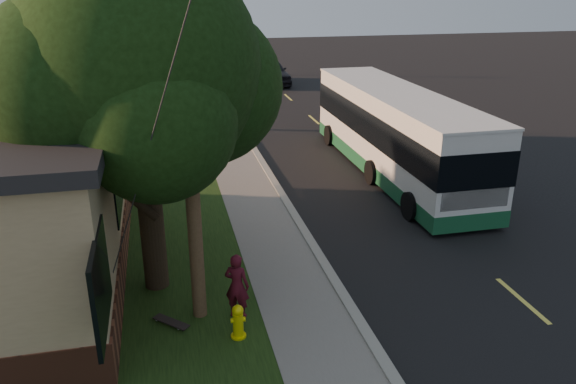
# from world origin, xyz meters

# --- Properties ---
(ground) EXTENTS (120.00, 120.00, 0.00)m
(ground) POSITION_xyz_m (0.00, 0.00, 0.00)
(ground) COLOR black
(ground) RESTS_ON ground
(road) EXTENTS (8.00, 80.00, 0.01)m
(road) POSITION_xyz_m (4.00, 10.00, 0.01)
(road) COLOR black
(road) RESTS_ON ground
(curb) EXTENTS (0.25, 80.00, 0.12)m
(curb) POSITION_xyz_m (0.00, 10.00, 0.06)
(curb) COLOR gray
(curb) RESTS_ON ground
(sidewalk) EXTENTS (2.00, 80.00, 0.08)m
(sidewalk) POSITION_xyz_m (-1.00, 10.00, 0.04)
(sidewalk) COLOR slate
(sidewalk) RESTS_ON ground
(grass_verge) EXTENTS (5.00, 80.00, 0.07)m
(grass_verge) POSITION_xyz_m (-4.50, 10.00, 0.04)
(grass_verge) COLOR black
(grass_verge) RESTS_ON ground
(fire_hydrant) EXTENTS (0.32, 0.32, 0.74)m
(fire_hydrant) POSITION_xyz_m (-2.60, 0.00, 0.43)
(fire_hydrant) COLOR yellow
(fire_hydrant) RESTS_ON grass_verge
(utility_pole) EXTENTS (2.86, 3.21, 9.07)m
(utility_pole) POSITION_xyz_m (-3.31, 0.99, 4.63)
(utility_pole) COLOR #473321
(utility_pole) RESTS_ON ground
(leafy_tree) EXTENTS (6.30, 6.00, 7.80)m
(leafy_tree) POSITION_xyz_m (-4.17, 2.65, 5.17)
(leafy_tree) COLOR black
(leafy_tree) RESTS_ON grass_verge
(bare_tree_near) EXTENTS (1.38, 1.21, 4.31)m
(bare_tree_near) POSITION_xyz_m (-3.50, 18.00, 2.15)
(bare_tree_near) COLOR black
(bare_tree_near) RESTS_ON grass_verge
(bare_tree_far) EXTENTS (1.38, 1.21, 4.03)m
(bare_tree_far) POSITION_xyz_m (-3.00, 30.00, 2.00)
(bare_tree_far) COLOR black
(bare_tree_far) RESTS_ON grass_verge
(traffic_signal) EXTENTS (0.18, 0.22, 5.50)m
(traffic_signal) POSITION_xyz_m (0.50, 34.00, 3.16)
(traffic_signal) COLOR #2D2D30
(traffic_signal) RESTS_ON ground
(transit_bus) EXTENTS (2.67, 11.56, 3.13)m
(transit_bus) POSITION_xyz_m (4.62, 9.11, 1.67)
(transit_bus) COLOR silver
(transit_bus) RESTS_ON ground
(skateboarder) EXTENTS (0.65, 0.57, 1.49)m
(skateboarder) POSITION_xyz_m (-2.50, 0.76, 0.82)
(skateboarder) COLOR #450D19
(skateboarder) RESTS_ON grass_verge
(skateboard_spare) EXTENTS (0.78, 0.77, 0.08)m
(skateboard_spare) POSITION_xyz_m (-3.93, 0.74, 0.13)
(skateboard_spare) COLOR black
(skateboard_spare) RESTS_ON grass_verge
(dumpster) EXTENTS (1.72, 1.51, 1.30)m
(dumpster) POSITION_xyz_m (-7.74, 6.72, 0.69)
(dumpster) COLOR black
(dumpster) RESTS_ON building_lot
(distant_car) EXTENTS (2.41, 5.17, 1.71)m
(distant_car) POSITION_xyz_m (3.82, 28.88, 0.86)
(distant_car) COLOR black
(distant_car) RESTS_ON ground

